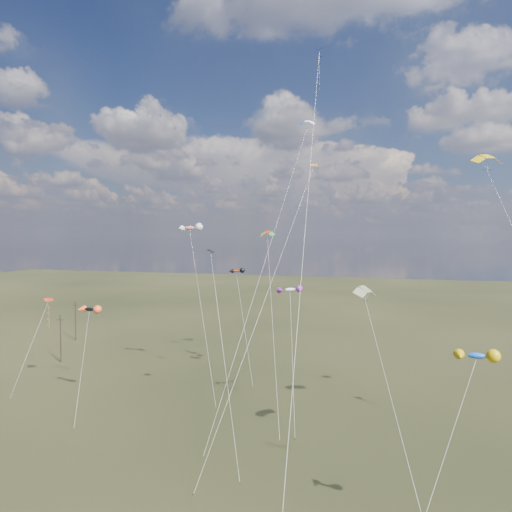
# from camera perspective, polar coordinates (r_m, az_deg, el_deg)

# --- Properties ---
(ground) EXTENTS (400.00, 400.00, 0.00)m
(ground) POSITION_cam_1_polar(r_m,az_deg,el_deg) (42.80, -7.74, -27.52)
(ground) COLOR black
(ground) RESTS_ON ground
(utility_pole_near) EXTENTS (1.40, 0.20, 8.00)m
(utility_pole_near) POSITION_cam_1_polar(r_m,az_deg,el_deg) (84.86, -23.24, -9.40)
(utility_pole_near) COLOR black
(utility_pole_near) RESTS_ON ground
(utility_pole_far) EXTENTS (1.40, 0.20, 8.00)m
(utility_pole_far) POSITION_cam_1_polar(r_m,az_deg,el_deg) (100.49, -21.63, -7.51)
(utility_pole_far) COLOR black
(utility_pole_far) RESTS_ON ground
(diamond_navy_tall) EXTENTS (3.82, 35.58, 41.68)m
(diamond_navy_tall) POSITION_cam_1_polar(r_m,az_deg,el_deg) (48.76, 7.64, 19.14)
(diamond_navy_tall) COLOR #101155
(diamond_navy_tall) RESTS_ON ground
(diamond_black_mid) EXTENTS (9.31, 15.71, 19.74)m
(diamond_black_mid) POSITION_cam_1_polar(r_m,az_deg,el_deg) (51.31, -4.87, -5.90)
(diamond_black_mid) COLOR black
(diamond_black_mid) RESTS_ON ground
(diamond_red_low) EXTENTS (1.57, 7.83, 12.38)m
(diamond_red_low) POSITION_cam_1_polar(r_m,az_deg,el_deg) (72.44, -24.61, -6.76)
(diamond_red_low) COLOR red
(diamond_red_low) RESTS_ON ground
(diamond_orange_center) EXTENTS (6.41, 25.57, 30.70)m
(diamond_orange_center) POSITION_cam_1_polar(r_m,az_deg,el_deg) (52.15, 3.86, 2.04)
(diamond_orange_center) COLOR orange
(diamond_orange_center) RESTS_ON ground
(parafoil_yellow) EXTENTS (9.65, 16.49, 29.59)m
(parafoil_yellow) POSITION_cam_1_polar(r_m,az_deg,el_deg) (49.01, 27.00, 10.93)
(parafoil_yellow) COLOR gold
(parafoil_yellow) RESTS_ON ground
(parafoil_blue_white) EXTENTS (6.57, 26.76, 38.42)m
(parafoil_blue_white) POSITION_cam_1_polar(r_m,az_deg,el_deg) (68.51, 6.34, 16.16)
(parafoil_blue_white) COLOR #134EAA
(parafoil_blue_white) RESTS_ON ground
(parafoil_striped) EXTENTS (6.63, 15.09, 17.06)m
(parafoil_striped) POSITION_cam_1_polar(r_m,az_deg,el_deg) (44.29, 13.55, -4.10)
(parafoil_striped) COLOR #EDB40E
(parafoil_striped) RESTS_ON ground
(parafoil_tricolor) EXTENTS (6.92, 17.19, 22.36)m
(parafoil_tricolor) POSITION_cam_1_polar(r_m,az_deg,el_deg) (63.65, 1.45, 2.80)
(parafoil_tricolor) COLOR yellow
(parafoil_tricolor) RESTS_ON ground
(novelty_black_orange) EXTENTS (5.63, 9.14, 12.46)m
(novelty_black_orange) POSITION_cam_1_polar(r_m,az_deg,el_deg) (63.04, -20.13, -6.29)
(novelty_black_orange) COLOR black
(novelty_black_orange) RESTS_ON ground
(novelty_orange_black) EXTENTS (6.46, 8.29, 16.31)m
(novelty_orange_black) POSITION_cam_1_polar(r_m,az_deg,el_deg) (71.97, -2.47, -1.94)
(novelty_orange_black) COLOR #E44205
(novelty_orange_black) RESTS_ON ground
(novelty_white_purple) EXTENTS (3.67, 9.04, 15.34)m
(novelty_white_purple) POSITION_cam_1_polar(r_m,az_deg,el_deg) (55.53, 4.29, -4.25)
(novelty_white_purple) COLOR silver
(novelty_white_purple) RESTS_ON ground
(novelty_redwhite_stripe) EXTENTS (10.30, 12.14, 23.26)m
(novelty_redwhite_stripe) POSITION_cam_1_polar(r_m,az_deg,el_deg) (69.51, -8.28, 3.45)
(novelty_redwhite_stripe) COLOR #E70605
(novelty_redwhite_stripe) RESTS_ON ground
(novelty_blue_yellow) EXTENTS (6.55, 7.96, 14.33)m
(novelty_blue_yellow) POSITION_cam_1_polar(r_m,az_deg,el_deg) (32.58, 25.82, -11.28)
(novelty_blue_yellow) COLOR blue
(novelty_blue_yellow) RESTS_ON ground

